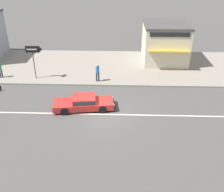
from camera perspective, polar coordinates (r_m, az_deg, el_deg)
The scene contains 8 objects.
ground_plane at distance 19.77m, azimuth -1.74°, elevation -4.01°, with size 160.00×160.00×0.00m, color #4C4947.
lane_centre_stripe at distance 19.77m, azimuth -1.74°, elevation -4.00°, with size 50.40×0.14×0.01m, color silver.
kerb_strip at distance 28.65m, azimuth -0.48°, elevation 6.56°, with size 68.00×10.00×0.15m, color gray.
sedan_red_1 at distance 20.37m, azimuth -6.12°, elevation -1.41°, with size 4.88×2.29×1.06m.
arrow_signboard at distance 25.37m, azimuth -15.81°, elevation 9.37°, with size 1.57×0.68×3.23m.
pedestrian_near_clock at distance 24.43m, azimuth -3.18°, elevation 5.39°, with size 0.34×0.34×1.70m.
pedestrian_mid_kerb at distance 27.44m, azimuth -23.20°, elevation 5.46°, with size 0.34×0.34×1.54m.
shopfront_mid_block at distance 30.00m, azimuth 11.41°, elevation 11.36°, with size 4.73×6.16×4.17m.
Camera 1 is at (1.21, -16.80, 10.35)m, focal length 42.00 mm.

